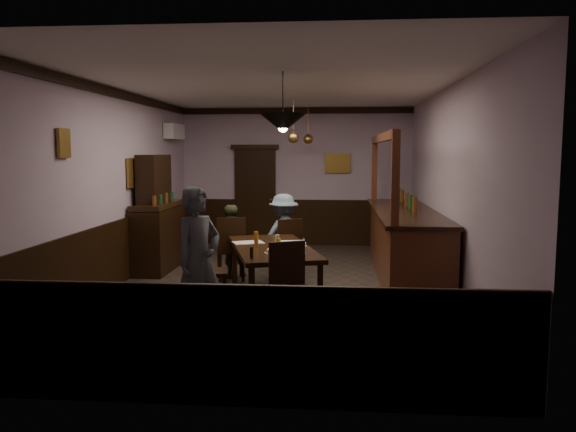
# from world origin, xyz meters

# --- Properties ---
(room) EXTENTS (5.01, 8.01, 3.01)m
(room) POSITION_xyz_m (0.00, 0.00, 1.50)
(room) COLOR #2D2621
(room) RESTS_ON ground
(dining_table) EXTENTS (1.57, 2.39, 0.75)m
(dining_table) POSITION_xyz_m (0.00, -0.69, 0.69)
(dining_table) COLOR black
(dining_table) RESTS_ON ground
(chair_far_left) EXTENTS (0.54, 0.54, 1.03)m
(chair_far_left) POSITION_xyz_m (-0.78, 0.40, 0.56)
(chair_far_left) COLOR black
(chair_far_left) RESTS_ON ground
(chair_far_right) EXTENTS (0.57, 0.57, 0.98)m
(chair_far_right) POSITION_xyz_m (0.10, 0.66, 0.54)
(chair_far_right) COLOR black
(chair_far_right) RESTS_ON ground
(chair_near) EXTENTS (0.58, 0.58, 1.01)m
(chair_near) POSITION_xyz_m (0.35, -1.96, 0.55)
(chair_near) COLOR black
(chair_near) RESTS_ON ground
(chair_side) EXTENTS (0.50, 0.50, 1.00)m
(chair_side) POSITION_xyz_m (-0.84, -1.13, 0.55)
(chair_side) COLOR black
(chair_side) RESTS_ON ground
(person_standing) EXTENTS (0.67, 0.72, 1.66)m
(person_standing) POSITION_xyz_m (-0.66, -2.18, 0.83)
(person_standing) COLOR #50545B
(person_standing) RESTS_ON ground
(person_seated_left) EXTENTS (0.73, 0.70, 1.19)m
(person_seated_left) POSITION_xyz_m (-0.86, 0.67, 0.59)
(person_seated_left) COLOR #444A2C
(person_seated_left) RESTS_ON ground
(person_seated_right) EXTENTS (1.01, 0.91, 1.35)m
(person_seated_right) POSITION_xyz_m (0.01, 0.92, 0.68)
(person_seated_right) COLOR slate
(person_seated_right) RESTS_ON ground
(newspaper_left) EXTENTS (0.51, 0.44, 0.01)m
(newspaper_left) POSITION_xyz_m (-0.38, -0.41, 0.75)
(newspaper_left) COLOR silver
(newspaper_left) RESTS_ON dining_table
(newspaper_right) EXTENTS (0.47, 0.37, 0.01)m
(newspaper_right) POSITION_xyz_m (0.22, -0.32, 0.75)
(newspaper_right) COLOR silver
(newspaper_right) RESTS_ON dining_table
(napkin) EXTENTS (0.19, 0.19, 0.00)m
(napkin) POSITION_xyz_m (0.04, -0.90, 0.75)
(napkin) COLOR #FFDB5D
(napkin) RESTS_ON dining_table
(saucer) EXTENTS (0.15, 0.15, 0.01)m
(saucer) POSITION_xyz_m (0.42, -1.16, 0.76)
(saucer) COLOR white
(saucer) RESTS_ON dining_table
(coffee_cup) EXTENTS (0.10, 0.10, 0.07)m
(coffee_cup) POSITION_xyz_m (0.46, -1.10, 0.80)
(coffee_cup) COLOR white
(coffee_cup) RESTS_ON saucer
(pastry_plate) EXTENTS (0.22, 0.22, 0.01)m
(pastry_plate) POSITION_xyz_m (0.07, -1.24, 0.76)
(pastry_plate) COLOR white
(pastry_plate) RESTS_ON dining_table
(pastry_ring_a) EXTENTS (0.13, 0.13, 0.04)m
(pastry_ring_a) POSITION_xyz_m (0.05, -1.23, 0.79)
(pastry_ring_a) COLOR #C68C47
(pastry_ring_a) RESTS_ON pastry_plate
(pastry_ring_b) EXTENTS (0.13, 0.13, 0.04)m
(pastry_ring_b) POSITION_xyz_m (0.17, -1.18, 0.79)
(pastry_ring_b) COLOR #C68C47
(pastry_ring_b) RESTS_ON pastry_plate
(soda_can) EXTENTS (0.07, 0.07, 0.12)m
(soda_can) POSITION_xyz_m (0.09, -0.74, 0.81)
(soda_can) COLOR gold
(soda_can) RESTS_ON dining_table
(beer_glass) EXTENTS (0.06, 0.06, 0.20)m
(beer_glass) POSITION_xyz_m (-0.22, -0.68, 0.85)
(beer_glass) COLOR #BF721E
(beer_glass) RESTS_ON dining_table
(water_glass) EXTENTS (0.06, 0.06, 0.15)m
(water_glass) POSITION_xyz_m (0.07, -0.60, 0.82)
(water_glass) COLOR silver
(water_glass) RESTS_ON dining_table
(pepper_mill) EXTENTS (0.04, 0.04, 0.14)m
(pepper_mill) POSITION_xyz_m (-0.15, -1.57, 0.82)
(pepper_mill) COLOR black
(pepper_mill) RESTS_ON dining_table
(sideboard) EXTENTS (0.54, 1.51, 1.99)m
(sideboard) POSITION_xyz_m (-2.21, 1.15, 0.80)
(sideboard) COLOR black
(sideboard) RESTS_ON ground
(bar_counter) EXTENTS (0.96, 4.15, 2.33)m
(bar_counter) POSITION_xyz_m (1.99, 0.89, 0.59)
(bar_counter) COLOR #522515
(bar_counter) RESTS_ON ground
(door_back) EXTENTS (0.90, 0.06, 2.10)m
(door_back) POSITION_xyz_m (-0.90, 3.95, 1.05)
(door_back) COLOR black
(door_back) RESTS_ON ground
(ac_unit) EXTENTS (0.20, 0.85, 0.30)m
(ac_unit) POSITION_xyz_m (-2.38, 2.90, 2.45)
(ac_unit) COLOR white
(ac_unit) RESTS_ON ground
(picture_left_small) EXTENTS (0.04, 0.28, 0.36)m
(picture_left_small) POSITION_xyz_m (-2.46, -1.60, 2.15)
(picture_left_small) COLOR olive
(picture_left_small) RESTS_ON ground
(picture_left_large) EXTENTS (0.04, 0.62, 0.48)m
(picture_left_large) POSITION_xyz_m (-2.46, 0.80, 1.70)
(picture_left_large) COLOR olive
(picture_left_large) RESTS_ON ground
(picture_back) EXTENTS (0.55, 0.04, 0.42)m
(picture_back) POSITION_xyz_m (0.90, 3.96, 1.80)
(picture_back) COLOR olive
(picture_back) RESTS_ON ground
(pendant_iron) EXTENTS (0.56, 0.56, 0.72)m
(pendant_iron) POSITION_xyz_m (0.22, -1.46, 2.39)
(pendant_iron) COLOR black
(pendant_iron) RESTS_ON ground
(pendant_brass_mid) EXTENTS (0.20, 0.20, 0.81)m
(pendant_brass_mid) POSITION_xyz_m (0.10, 1.85, 2.30)
(pendant_brass_mid) COLOR #BF8C3F
(pendant_brass_mid) RESTS_ON ground
(pendant_brass_far) EXTENTS (0.20, 0.20, 0.81)m
(pendant_brass_far) POSITION_xyz_m (0.30, 3.19, 2.30)
(pendant_brass_far) COLOR #BF8C3F
(pendant_brass_far) RESTS_ON ground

